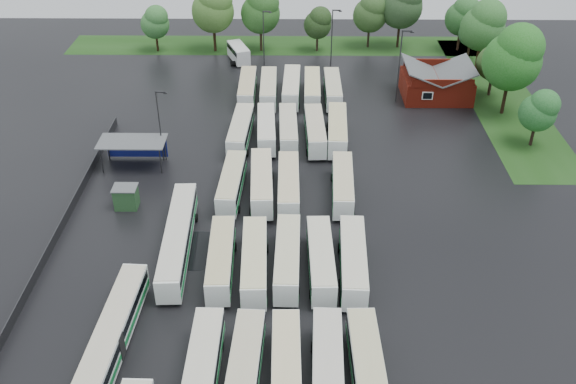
{
  "coord_description": "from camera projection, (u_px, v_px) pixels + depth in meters",
  "views": [
    {
      "loc": [
        2.65,
        -47.24,
        40.89
      ],
      "look_at": [
        2.0,
        12.0,
        2.5
      ],
      "focal_mm": 40.0,
      "sensor_mm": 36.0,
      "label": 1
    }
  ],
  "objects": [
    {
      "name": "ground",
      "position": [
        266.0,
        281.0,
        61.9
      ],
      "size": [
        160.0,
        160.0,
        0.0
      ],
      "primitive_type": "plane",
      "color": "black",
      "rests_on": "ground"
    },
    {
      "name": "brick_building",
      "position": [
        436.0,
        86.0,
        96.56
      ],
      "size": [
        10.07,
        8.6,
        5.39
      ],
      "color": "maroon",
      "rests_on": "ground"
    },
    {
      "name": "wash_shed",
      "position": [
        133.0,
        144.0,
        78.92
      ],
      "size": [
        8.2,
        4.2,
        3.58
      ],
      "color": "#2D2D30",
      "rests_on": "ground"
    },
    {
      "name": "utility_hut",
      "position": [
        126.0,
        197.0,
        71.91
      ],
      "size": [
        2.7,
        2.2,
        2.62
      ],
      "color": "#224A25",
      "rests_on": "ground"
    },
    {
      "name": "grass_strip_north",
      "position": [
        291.0,
        45.0,
        116.26
      ],
      "size": [
        80.0,
        10.0,
        0.01
      ],
      "primitive_type": "cube",
      "color": "#183D10",
      "rests_on": "ground"
    },
    {
      "name": "grass_strip_east",
      "position": [
        500.0,
        97.0,
        97.5
      ],
      "size": [
        10.0,
        50.0,
        0.01
      ],
      "primitive_type": "cube",
      "color": "#183D10",
      "rests_on": "ground"
    },
    {
      "name": "west_fence",
      "position": [
        61.0,
        226.0,
        68.49
      ],
      "size": [
        0.1,
        50.0,
        1.2
      ],
      "primitive_type": "cube",
      "color": "#2D2D30",
      "rests_on": "ground"
    },
    {
      "name": "bus_r1c0",
      "position": [
        203.0,
        370.0,
        50.41
      ],
      "size": [
        2.45,
        11.35,
        3.16
      ],
      "rotation": [
        0.0,
        0.0,
        -0.0
      ],
      "color": "white",
      "rests_on": "ground"
    },
    {
      "name": "bus_r1c1",
      "position": [
        244.0,
        371.0,
        50.33
      ],
      "size": [
        2.89,
        11.32,
        3.12
      ],
      "rotation": [
        0.0,
        0.0,
        -0.05
      ],
      "color": "white",
      "rests_on": "ground"
    },
    {
      "name": "bus_r1c2",
      "position": [
        286.0,
        369.0,
        50.51
      ],
      "size": [
        2.52,
        10.98,
        3.05
      ],
      "rotation": [
        0.0,
        0.0,
        0.02
      ],
      "color": "white",
      "rests_on": "ground"
    },
    {
      "name": "bus_r1c3",
      "position": [
        327.0,
        370.0,
        50.35
      ],
      "size": [
        2.77,
        11.48,
        3.18
      ],
      "rotation": [
        0.0,
        0.0,
        -0.03
      ],
      "color": "white",
      "rests_on": "ground"
    },
    {
      "name": "bus_r1c4",
      "position": [
        367.0,
        370.0,
        50.38
      ],
      "size": [
        2.65,
        11.38,
        3.15
      ],
      "rotation": [
        0.0,
        0.0,
        0.02
      ],
      "color": "white",
      "rests_on": "ground"
    },
    {
      "name": "bus_r2c0",
      "position": [
        221.0,
        259.0,
        62.14
      ],
      "size": [
        2.7,
        11.0,
        3.04
      ],
      "rotation": [
        0.0,
        0.0,
        0.04
      ],
      "color": "white",
      "rests_on": "ground"
    },
    {
      "name": "bus_r2c1",
      "position": [
        254.0,
        261.0,
        61.75
      ],
      "size": [
        2.82,
        11.34,
        3.13
      ],
      "rotation": [
        0.0,
        0.0,
        0.04
      ],
      "color": "white",
      "rests_on": "ground"
    },
    {
      "name": "bus_r2c2",
      "position": [
        287.0,
        258.0,
        62.21
      ],
      "size": [
        2.55,
        11.15,
        3.09
      ],
      "rotation": [
        0.0,
        0.0,
        -0.02
      ],
      "color": "white",
      "rests_on": "ground"
    },
    {
      "name": "bus_r2c3",
      "position": [
        321.0,
        259.0,
        61.99
      ],
      "size": [
        2.64,
        11.14,
        3.08
      ],
      "rotation": [
        0.0,
        0.0,
        0.03
      ],
      "color": "white",
      "rests_on": "ground"
    },
    {
      "name": "bus_r2c4",
      "position": [
        353.0,
        261.0,
        61.74
      ],
      "size": [
        2.91,
        11.55,
        3.19
      ],
      "rotation": [
        0.0,
        0.0,
        -0.04
      ],
      "color": "white",
      "rests_on": "ground"
    },
    {
      "name": "bus_r3c0",
      "position": [
        232.0,
        183.0,
        73.75
      ],
      "size": [
        2.77,
        10.97,
        3.03
      ],
      "rotation": [
        0.0,
        0.0,
        -0.04
      ],
      "color": "white",
      "rests_on": "ground"
    },
    {
      "name": "bus_r3c1",
      "position": [
        262.0,
        183.0,
        73.64
      ],
      "size": [
        3.02,
        11.62,
        3.2
      ],
      "rotation": [
        0.0,
        0.0,
        0.05
      ],
      "color": "white",
      "rests_on": "ground"
    },
    {
      "name": "bus_r3c2",
      "position": [
        289.0,
        185.0,
        73.21
      ],
      "size": [
        2.53,
        11.3,
        3.14
      ],
      "rotation": [
        0.0,
        0.0,
        0.01
      ],
      "color": "white",
      "rests_on": "ground"
    },
    {
      "name": "bus_r3c4",
      "position": [
        343.0,
        184.0,
        73.47
      ],
      "size": [
        2.79,
        11.04,
        3.05
      ],
      "rotation": [
        0.0,
        0.0,
        -0.04
      ],
      "color": "white",
      "rests_on": "ground"
    },
    {
      "name": "bus_r4c0",
      "position": [
        241.0,
        130.0,
        84.54
      ],
      "size": [
        2.96,
        11.46,
        3.16
      ],
      "rotation": [
        0.0,
        0.0,
        -0.05
      ],
      "color": "white",
      "rests_on": "ground"
    },
    {
      "name": "bus_r4c1",
      "position": [
        266.0,
        129.0,
        85.07
      ],
      "size": [
        2.83,
        11.01,
        3.04
      ],
      "rotation": [
        0.0,
        0.0,
        0.05
      ],
      "color": "white",
      "rests_on": "ground"
    },
    {
      "name": "bus_r4c2",
      "position": [
        288.0,
        129.0,
        84.97
      ],
      "size": [
        2.65,
        10.99,
        3.04
      ],
      "rotation": [
        0.0,
        0.0,
        0.03
      ],
      "color": "white",
      "rests_on": "ground"
    },
    {
      "name": "bus_r4c3",
      "position": [
        315.0,
        131.0,
        84.59
      ],
      "size": [
        2.77,
        11.23,
        3.1
      ],
      "rotation": [
        0.0,
        0.0,
        0.04
      ],
      "color": "white",
      "rests_on": "ground"
    },
    {
      "name": "bus_r4c4",
      "position": [
        337.0,
        130.0,
        84.62
      ],
      "size": [
        2.96,
        11.61,
        3.2
      ],
      "rotation": [
        0.0,
        0.0,
        -0.05
      ],
      "color": "white",
      "rests_on": "ground"
    },
    {
      "name": "bus_r5c0",
      "position": [
        247.0,
        88.0,
        96.16
      ],
      "size": [
        2.48,
        11.14,
        3.09
      ],
      "rotation": [
        0.0,
        0.0,
        0.01
      ],
      "color": "white",
      "rests_on": "ground"
    },
    {
      "name": "bus_r5c1",
      "position": [
        269.0,
        89.0,
        95.97
      ],
      "size": [
        2.53,
        11.16,
        3.1
      ],
      "rotation": [
        0.0,
        0.0,
        0.01
      ],
      "color": "white",
      "rests_on": "ground"
    },
    {
      "name": "bus_r5c2",
      "position": [
        291.0,
        87.0,
        96.25
      ],
      "size": [
        2.75,
        11.56,
        3.2
      ],
      "rotation": [
        0.0,
        0.0,
        -0.03
      ],
      "color": "white",
      "rests_on": "ground"
    },
    {
      "name": "bus_r5c3",
      "position": [
        312.0,
        88.0,
        96.09
      ],
      "size": [
        2.53,
        11.08,
        3.07
      ],
      "rotation": [
        0.0,
        0.0,
        -0.02
      ],
      "color": "white",
      "rests_on": "ground"
    },
    {
      "name": "bus_r5c4",
      "position": [
        333.0,
        89.0,
        95.95
      ],
      "size": [
        2.37,
        10.95,
        3.05
      ],
      "rotation": [
        0.0,
        0.0,
        0.0
      ],
      "color": "white",
      "rests_on": "ground"
    },
    {
      "name": "artic_bus_west_b",
      "position": [
        178.0,
        238.0,
        64.8
      ],
      "size": [
        3.04,
        16.83,
        3.11
      ],
      "rotation": [
        0.0,
        0.0,
        0.04
      ],
      "color": "white",
      "rests_on": "ground"
    },
    {
      "name": "artic_bus_west_c",
      "position": [
        111.0,
        338.0,
        53.31
      ],
      "size": [
        3.11,
        16.44,
        3.03
      ],
      "rotation": [
        0.0,
        0.0,
        -0.05
      ],
      "color": "white",
      "rests_on": "ground"
    },
    {
      "name": "minibus",
      "position": [
        239.0,
        52.0,
        109.07
      ],
      "size": [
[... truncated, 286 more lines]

